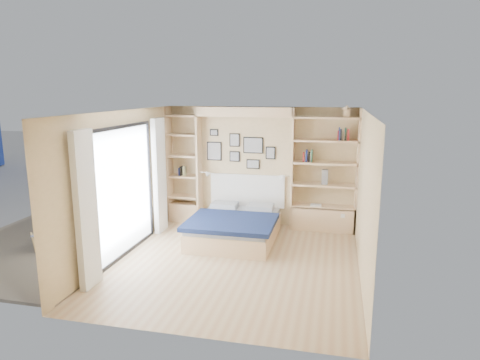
# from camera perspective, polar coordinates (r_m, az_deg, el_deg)

# --- Properties ---
(ground) EXTENTS (4.50, 4.50, 0.00)m
(ground) POSITION_cam_1_polar(r_m,az_deg,el_deg) (7.28, -0.56, -10.98)
(ground) COLOR tan
(ground) RESTS_ON ground
(room_shell) EXTENTS (4.50, 4.50, 4.50)m
(room_shell) POSITION_cam_1_polar(r_m,az_deg,el_deg) (8.46, -0.74, -0.07)
(room_shell) COLOR #D2B482
(room_shell) RESTS_ON ground
(bed) EXTENTS (1.61, 2.12, 1.07)m
(bed) POSITION_cam_1_polar(r_m,az_deg,el_deg) (8.27, -0.62, -6.18)
(bed) COLOR beige
(bed) RESTS_ON ground
(photo_gallery) EXTENTS (1.48, 0.02, 0.82)m
(photo_gallery) POSITION_cam_1_polar(r_m,az_deg,el_deg) (9.06, -0.12, 4.11)
(photo_gallery) COLOR black
(photo_gallery) RESTS_ON ground
(reading_lamps) EXTENTS (1.92, 0.12, 0.15)m
(reading_lamps) POSITION_cam_1_polar(r_m,az_deg,el_deg) (8.90, 0.52, 0.68)
(reading_lamps) COLOR silver
(reading_lamps) RESTS_ON ground
(shelf_decor) EXTENTS (3.56, 0.23, 2.03)m
(shelf_decor) POSITION_cam_1_polar(r_m,az_deg,el_deg) (8.68, 9.91, 4.21)
(shelf_decor) COLOR #A51E1E
(shelf_decor) RESTS_ON ground
(deck) EXTENTS (3.20, 4.00, 0.05)m
(deck) POSITION_cam_1_polar(r_m,az_deg,el_deg) (8.78, -24.31, -8.00)
(deck) COLOR #685B4C
(deck) RESTS_ON ground
(deck_chair) EXTENTS (0.69, 0.93, 0.84)m
(deck_chair) POSITION_cam_1_polar(r_m,az_deg,el_deg) (8.59, -23.39, -5.56)
(deck_chair) COLOR tan
(deck_chair) RESTS_ON ground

